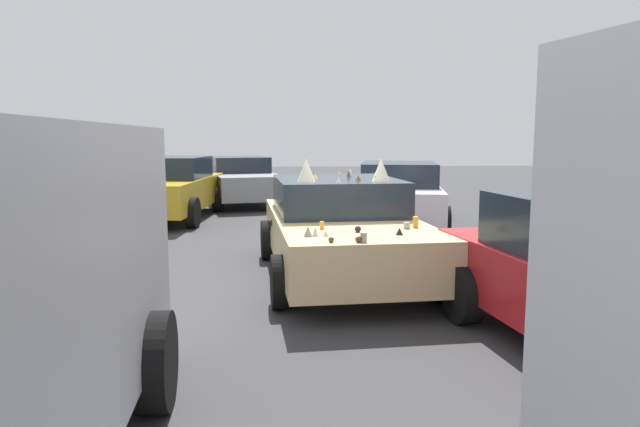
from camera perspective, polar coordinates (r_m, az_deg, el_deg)
The scene contains 6 objects.
ground_plane at distance 8.05m, azimuth 2.14°, elevation -6.34°, with size 60.00×60.00×0.00m, color #38383A.
art_car_decorated at distance 8.00m, azimuth 2.05°, elevation -1.38°, with size 4.45×2.31×1.66m.
parked_sedan_far_left at distance 16.86m, azimuth -7.85°, elevation 3.31°, with size 4.49×2.61×1.36m.
parked_sedan_row_back_far at distance 12.67m, azimuth 7.81°, elevation 1.93°, with size 4.78×2.60×1.39m.
parked_sedan_far_right at distance 5.67m, azimuth 27.87°, elevation -6.03°, with size 4.17×2.43×1.41m.
parked_sedan_behind_left at distance 14.08m, azimuth -14.67°, elevation 2.49°, with size 4.53×2.32×1.47m.
Camera 1 is at (-7.75, 0.93, 1.94)m, focal length 32.18 mm.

